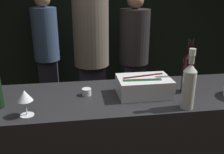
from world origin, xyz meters
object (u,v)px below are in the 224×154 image
red_wine_bottle_black_foil (188,70)px  person_grey_polo (134,51)px  person_in_hoodie (46,48)px  white_wine_bottle (189,84)px  ice_bin_with_bottles (144,85)px  candle_votive (87,92)px  person_blond_tee (91,51)px  wine_glass (25,97)px

red_wine_bottle_black_foil → person_grey_polo: (0.03, 1.68, -0.27)m
person_in_hoodie → person_grey_polo: bearing=-122.2°
person_grey_polo → white_wine_bottle: bearing=22.0°
white_wine_bottle → person_in_hoodie: 2.46m
white_wine_bottle → person_grey_polo: size_ratio=0.22×
ice_bin_with_bottles → candle_votive: (-0.38, 0.05, -0.04)m
candle_votive → person_blond_tee: (0.13, 1.30, -0.04)m
person_in_hoodie → person_blond_tee: (0.58, -0.64, 0.09)m
person_blond_tee → person_in_hoodie: bearing=-119.3°
white_wine_bottle → person_blond_tee: bearing=106.2°
candle_votive → person_blond_tee: person_blond_tee is taller
wine_glass → red_wine_bottle_black_foil: red_wine_bottle_black_foil is taller
wine_glass → person_blond_tee: person_blond_tee is taller
wine_glass → person_blond_tee: size_ratio=0.08×
person_grey_polo → candle_votive: bearing=2.4°
wine_glass → red_wine_bottle_black_foil: 1.06m
ice_bin_with_bottles → red_wine_bottle_black_foil: bearing=2.3°
white_wine_bottle → person_in_hoodie: (-1.04, 2.21, -0.25)m
ice_bin_with_bottles → white_wine_bottle: (0.21, -0.23, 0.09)m
red_wine_bottle_black_foil → white_wine_bottle: 0.26m
candle_votive → person_grey_polo: bearing=66.3°
candle_votive → red_wine_bottle_black_foil: bearing=-3.0°
person_blond_tee → red_wine_bottle_black_foil: bearing=41.3°
white_wine_bottle → person_blond_tee: (-0.46, 1.57, -0.17)m
wine_glass → person_grey_polo: size_ratio=0.09×
red_wine_bottle_black_foil → white_wine_bottle: size_ratio=1.01×
person_in_hoodie → person_grey_polo: person_in_hoodie is taller
white_wine_bottle → person_in_hoodie: bearing=115.1°
wine_glass → person_in_hoodie: size_ratio=0.09×
white_wine_bottle → person_blond_tee: person_blond_tee is taller
candle_votive → red_wine_bottle_black_foil: 0.70m
wine_glass → candle_votive: wine_glass is taller
ice_bin_with_bottles → white_wine_bottle: bearing=-47.8°
candle_votive → person_grey_polo: person_grey_polo is taller
candle_votive → person_grey_polo: 1.80m
person_in_hoodie → person_blond_tee: bearing=-156.0°
ice_bin_with_bottles → candle_votive: bearing=172.6°
candle_votive → white_wine_bottle: (0.58, -0.28, 0.13)m
red_wine_bottle_black_foil → person_in_hoodie: bearing=120.0°
ice_bin_with_bottles → candle_votive: 0.38m
red_wine_bottle_black_foil → person_blond_tee: 1.46m
red_wine_bottle_black_foil → person_grey_polo: size_ratio=0.22×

